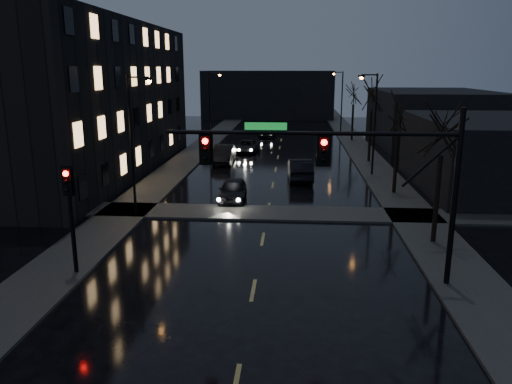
% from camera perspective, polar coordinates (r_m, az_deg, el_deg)
% --- Properties ---
extents(sidewalk_left, '(3.00, 140.00, 0.12)m').
position_cam_1_polar(sidewalk_left, '(46.64, -8.11, 3.53)').
color(sidewalk_left, '#2D2D2B').
rests_on(sidewalk_left, ground).
extents(sidewalk_right, '(3.00, 140.00, 0.12)m').
position_cam_1_polar(sidewalk_right, '(46.12, 13.04, 3.19)').
color(sidewalk_right, '#2D2D2B').
rests_on(sidewalk_right, ground).
extents(sidewalk_cross, '(40.00, 3.00, 0.12)m').
position_cam_1_polar(sidewalk_cross, '(29.54, 1.31, -2.40)').
color(sidewalk_cross, '#2D2D2B').
rests_on(sidewalk_cross, ground).
extents(apartment_block, '(12.00, 30.00, 12.00)m').
position_cam_1_polar(apartment_block, '(43.73, -20.27, 9.99)').
color(apartment_block, black).
rests_on(apartment_block, ground).
extents(commercial_right_near, '(10.00, 14.00, 5.00)m').
position_cam_1_polar(commercial_right_near, '(38.91, 25.47, 3.91)').
color(commercial_right_near, black).
rests_on(commercial_right_near, ground).
extents(commercial_right_far, '(12.00, 18.00, 6.00)m').
position_cam_1_polar(commercial_right_far, '(60.11, 19.46, 8.02)').
color(commercial_right_far, black).
rests_on(commercial_right_far, ground).
extents(far_block, '(22.00, 10.00, 8.00)m').
position_cam_1_polar(far_block, '(88.03, 1.41, 11.08)').
color(far_block, black).
rests_on(far_block, ground).
extents(signal_mast, '(11.11, 0.41, 7.00)m').
position_cam_1_polar(signal_mast, '(19.28, 11.40, 3.21)').
color(signal_mast, black).
rests_on(signal_mast, ground).
extents(signal_pole_left, '(0.35, 0.41, 4.53)m').
position_cam_1_polar(signal_pole_left, '(21.50, -20.46, -1.39)').
color(signal_pole_left, black).
rests_on(signal_pole_left, ground).
extents(tree_near, '(3.52, 3.52, 8.08)m').
position_cam_1_polar(tree_near, '(24.90, 20.71, 8.10)').
color(tree_near, black).
rests_on(tree_near, ground).
extents(tree_mid_a, '(3.30, 3.30, 7.58)m').
position_cam_1_polar(tree_mid_a, '(34.61, 16.08, 9.19)').
color(tree_mid_a, black).
rests_on(tree_mid_a, ground).
extents(tree_mid_b, '(3.74, 3.74, 8.59)m').
position_cam_1_polar(tree_mid_b, '(46.37, 13.18, 11.40)').
color(tree_mid_b, black).
rests_on(tree_mid_b, ground).
extents(tree_far, '(3.43, 3.43, 7.88)m').
position_cam_1_polar(tree_far, '(60.26, 11.14, 11.48)').
color(tree_far, black).
rests_on(tree_far, ground).
extents(streetlight_l_near, '(1.53, 0.28, 8.00)m').
position_cam_1_polar(streetlight_l_near, '(29.46, -13.68, 6.54)').
color(streetlight_l_near, black).
rests_on(streetlight_l_near, ground).
extents(streetlight_l_far, '(1.53, 0.28, 8.00)m').
position_cam_1_polar(streetlight_l_far, '(55.66, -5.14, 10.17)').
color(streetlight_l_far, black).
rests_on(streetlight_l_far, ground).
extents(streetlight_r_mid, '(1.53, 0.28, 8.00)m').
position_cam_1_polar(streetlight_r_mid, '(40.44, 13.15, 8.48)').
color(streetlight_r_mid, black).
rests_on(streetlight_r_mid, ground).
extents(streetlight_r_far, '(1.53, 0.28, 8.00)m').
position_cam_1_polar(streetlight_r_far, '(68.18, 9.61, 10.72)').
color(streetlight_r_far, black).
rests_on(streetlight_r_far, ground).
extents(oncoming_car_a, '(1.95, 4.35, 1.45)m').
position_cam_1_polar(oncoming_car_a, '(32.28, -2.67, 0.23)').
color(oncoming_car_a, black).
rests_on(oncoming_car_a, ground).
extents(oncoming_car_b, '(1.73, 4.94, 1.63)m').
position_cam_1_polar(oncoming_car_b, '(45.50, -3.68, 4.35)').
color(oncoming_car_b, black).
rests_on(oncoming_car_b, ground).
extents(oncoming_car_c, '(2.46, 4.80, 1.30)m').
position_cam_1_polar(oncoming_car_c, '(50.93, -1.03, 5.21)').
color(oncoming_car_c, black).
rests_on(oncoming_car_c, ground).
extents(oncoming_car_d, '(2.21, 4.99, 1.42)m').
position_cam_1_polar(oncoming_car_d, '(63.11, 1.32, 6.96)').
color(oncoming_car_d, black).
rests_on(oncoming_car_d, ground).
extents(lead_car, '(2.05, 5.13, 1.66)m').
position_cam_1_polar(lead_car, '(38.51, 5.04, 2.59)').
color(lead_car, black).
rests_on(lead_car, ground).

